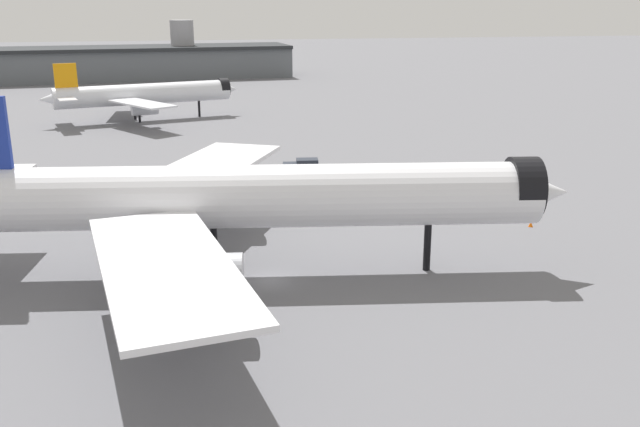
% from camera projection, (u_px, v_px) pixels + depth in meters
% --- Properties ---
extents(ground, '(900.00, 900.00, 0.00)m').
position_uv_depth(ground, '(270.00, 280.00, 68.74)').
color(ground, slate).
extents(airliner_near_gate, '(66.36, 60.03, 17.93)m').
position_uv_depth(airliner_near_gate, '(234.00, 198.00, 68.17)').
color(airliner_near_gate, white).
rests_on(airliner_near_gate, ground).
extents(airliner_far_taxiway, '(44.84, 40.02, 13.53)m').
position_uv_depth(airliner_far_taxiway, '(143.00, 94.00, 159.11)').
color(airliner_far_taxiway, silver).
rests_on(airliner_far_taxiway, ground).
extents(terminal_building, '(165.89, 39.03, 19.97)m').
position_uv_depth(terminal_building, '(55.00, 64.00, 238.36)').
color(terminal_building, slate).
rests_on(terminal_building, ground).
extents(service_truck_front, '(5.74, 3.15, 3.00)m').
position_uv_depth(service_truck_front, '(301.00, 168.00, 108.05)').
color(service_truck_front, black).
rests_on(service_truck_front, ground).
extents(baggage_tug_wing, '(3.50, 3.30, 1.85)m').
position_uv_depth(baggage_tug_wing, '(415.00, 180.00, 103.11)').
color(baggage_tug_wing, black).
rests_on(baggage_tug_wing, ground).
extents(traffic_cone_near_nose, '(0.56, 0.56, 0.70)m').
position_uv_depth(traffic_cone_near_nose, '(531.00, 224.00, 84.99)').
color(traffic_cone_near_nose, '#F2600C').
rests_on(traffic_cone_near_nose, ground).
extents(traffic_cone_wingtip, '(0.45, 0.45, 0.57)m').
position_uv_depth(traffic_cone_wingtip, '(529.00, 212.00, 90.11)').
color(traffic_cone_wingtip, '#F2600C').
rests_on(traffic_cone_wingtip, ground).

